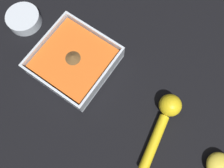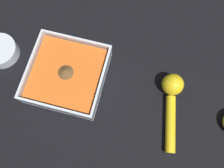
{
  "view_description": "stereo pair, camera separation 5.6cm",
  "coord_description": "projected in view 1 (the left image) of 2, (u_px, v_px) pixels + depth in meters",
  "views": [
    {
      "loc": [
        -0.2,
        0.16,
        0.57
      ],
      "look_at": [
        -0.11,
        0.03,
        0.03
      ],
      "focal_mm": 35.0,
      "sensor_mm": 36.0,
      "label": 1
    },
    {
      "loc": [
        -0.15,
        0.18,
        0.57
      ],
      "look_at": [
        -0.11,
        0.03,
        0.03
      ],
      "focal_mm": 35.0,
      "sensor_mm": 36.0,
      "label": 2
    }
  ],
  "objects": [
    {
      "name": "lemon_squeezer",
      "position": [
        165.0,
        117.0,
        0.54
      ],
      "size": [
        0.07,
        0.2,
        0.06
      ],
      "rotation": [
        0.0,
        0.0,
        4.87
      ],
      "color": "yellow",
      "rests_on": "ground_plane"
    },
    {
      "name": "spice_bowl",
      "position": [
        24.0,
        19.0,
        0.63
      ],
      "size": [
        0.1,
        0.1,
        0.03
      ],
      "color": "silver",
      "rests_on": "ground_plane"
    },
    {
      "name": "ground_plane",
      "position": [
        85.0,
        57.0,
        0.61
      ],
      "size": [
        4.0,
        4.0,
        0.0
      ],
      "primitive_type": "plane",
      "color": "black"
    },
    {
      "name": "lemon_half",
      "position": [
        220.0,
        166.0,
        0.52
      ],
      "size": [
        0.06,
        0.06,
        0.03
      ],
      "color": "yellow",
      "rests_on": "ground_plane"
    },
    {
      "name": "square_dish",
      "position": [
        74.0,
        61.0,
        0.59
      ],
      "size": [
        0.19,
        0.19,
        0.06
      ],
      "color": "silver",
      "rests_on": "ground_plane"
    }
  ]
}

